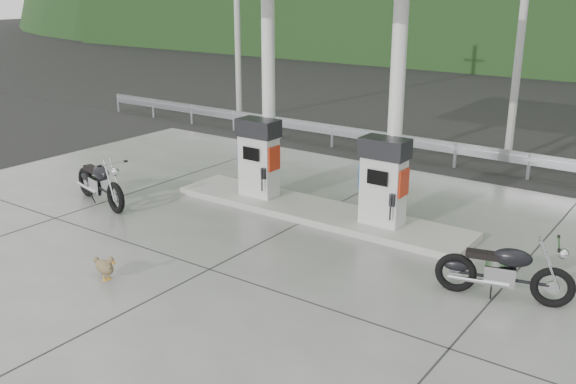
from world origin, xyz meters
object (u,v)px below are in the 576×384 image
Objects in this scene: gas_pump_right at (383,182)px; duck at (104,268)px; motorcycle_left at (100,183)px; motorcycle_right at (504,271)px; gas_pump_left at (259,158)px.

gas_pump_right is 3.15× the size of duck.
motorcycle_left reaches higher than motorcycle_right.
gas_pump_left reaches higher than duck.
motorcycle_left is 3.72× the size of duck.
gas_pump_right is 0.89× the size of motorcycle_right.
motorcycle_right is at bearing -27.68° from gas_pump_right.
gas_pump_left is at bearing 180.00° from gas_pump_right.
gas_pump_left is at bearing 103.32° from duck.
gas_pump_right is 6.49m from motorcycle_left.
gas_pump_right is at bearing 138.24° from motorcycle_right.
motorcycle_right reaches higher than duck.
motorcycle_right is at bearing -14.24° from gas_pump_left.
gas_pump_left is 3.69m from motorcycle_left.
gas_pump_right reaches higher than duck.
motorcycle_left is 9.08m from motorcycle_right.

